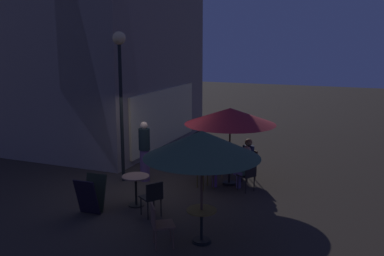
{
  "coord_description": "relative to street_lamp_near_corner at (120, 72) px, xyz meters",
  "views": [
    {
      "loc": [
        -10.39,
        -5.5,
        4.14
      ],
      "look_at": [
        0.89,
        -0.92,
        1.64
      ],
      "focal_mm": 40.72,
      "sensor_mm": 36.0,
      "label": 1
    }
  ],
  "objects": [
    {
      "name": "ground_plane",
      "position": [
        -0.3,
        -1.04,
        -3.23
      ],
      "size": [
        60.0,
        60.0,
        0.0
      ],
      "primitive_type": "plane",
      "color": "#322A21"
    },
    {
      "name": "cafe_building",
      "position": [
        2.92,
        2.87,
        1.32
      ],
      "size": [
        7.44,
        7.5,
        9.12
      ],
      "color": "gray",
      "rests_on": "ground"
    },
    {
      "name": "street_lamp_near_corner",
      "position": [
        0.0,
        0.0,
        0.0
      ],
      "size": [
        0.37,
        0.37,
        4.35
      ],
      "color": "black",
      "rests_on": "ground"
    },
    {
      "name": "menu_sandwich_board",
      "position": [
        -2.42,
        -0.55,
        -2.77
      ],
      "size": [
        0.67,
        0.58,
        0.89
      ],
      "rotation": [
        0.0,
        0.0,
        0.05
      ],
      "color": "black",
      "rests_on": "ground"
    },
    {
      "name": "cafe_table_0",
      "position": [
        -2.86,
        -3.57,
        -2.76
      ],
      "size": [
        0.62,
        0.62,
        0.72
      ],
      "color": "black",
      "rests_on": "ground"
    },
    {
      "name": "cafe_table_1",
      "position": [
        0.88,
        -3.0,
        -2.68
      ],
      "size": [
        0.74,
        0.74,
        0.75
      ],
      "color": "black",
      "rests_on": "ground"
    },
    {
      "name": "cafe_table_2",
      "position": [
        -1.59,
        -1.32,
        -2.68
      ],
      "size": [
        0.68,
        0.68,
        0.78
      ],
      "color": "black",
      "rests_on": "ground"
    },
    {
      "name": "patio_umbrella_0",
      "position": [
        -2.86,
        -3.57,
        -1.15
      ],
      "size": [
        2.36,
        2.36,
        2.37
      ],
      "color": "black",
      "rests_on": "ground"
    },
    {
      "name": "patio_umbrella_1",
      "position": [
        0.88,
        -3.0,
        -1.23
      ],
      "size": [
        2.59,
        2.59,
        2.24
      ],
      "color": "black",
      "rests_on": "ground"
    },
    {
      "name": "cafe_chair_0",
      "position": [
        -3.37,
        -2.84,
        -2.7
      ],
      "size": [
        0.61,
        0.61,
        0.88
      ],
      "rotation": [
        0.0,
        0.0,
        -0.96
      ],
      "color": "brown",
      "rests_on": "ground"
    },
    {
      "name": "cafe_chair_1",
      "position": [
        1.55,
        -3.44,
        -2.68
      ],
      "size": [
        0.54,
        0.54,
        0.89
      ],
      "rotation": [
        0.0,
        0.0,
        2.56
      ],
      "color": "brown",
      "rests_on": "ground"
    },
    {
      "name": "cafe_chair_2",
      "position": [
        1.35,
        -2.35,
        -2.65
      ],
      "size": [
        0.54,
        0.54,
        0.97
      ],
      "rotation": [
        0.0,
        0.0,
        -2.2
      ],
      "color": "brown",
      "rests_on": "ground"
    },
    {
      "name": "cafe_chair_3",
      "position": [
        0.2,
        -2.44,
        -2.66
      ],
      "size": [
        0.6,
        0.6,
        0.95
      ],
      "rotation": [
        0.0,
        0.0,
        -0.7
      ],
      "color": "#4F4016",
      "rests_on": "ground"
    },
    {
      "name": "cafe_chair_4",
      "position": [
        0.47,
        -3.68,
        -2.68
      ],
      "size": [
        0.54,
        0.54,
        0.94
      ],
      "rotation": [
        0.0,
        0.0,
        1.02
      ],
      "color": "black",
      "rests_on": "ground"
    },
    {
      "name": "cafe_chair_5",
      "position": [
        -2.08,
        -2.04,
        -2.7
      ],
      "size": [
        0.61,
        0.61,
        0.87
      ],
      "rotation": [
        0.0,
        0.0,
        0.97
      ],
      "color": "black",
      "rests_on": "ground"
    },
    {
      "name": "patron_seated_0",
      "position": [
        1.44,
        -3.37,
        -2.52
      ],
      "size": [
        0.54,
        0.49,
        1.26
      ],
      "rotation": [
        0.0,
        0.0,
        2.56
      ],
      "color": "black",
      "rests_on": "ground"
    },
    {
      "name": "patron_seated_1",
      "position": [
        0.32,
        -2.53,
        -2.55
      ],
      "size": [
        0.5,
        0.48,
        1.21
      ],
      "rotation": [
        0.0,
        0.0,
        -0.7
      ],
      "color": "#63336A",
      "rests_on": "ground"
    },
    {
      "name": "patron_seated_2",
      "position": [
        0.54,
        -3.56,
        -2.51
      ],
      "size": [
        0.51,
        0.56,
        1.27
      ],
      "rotation": [
        0.0,
        0.0,
        1.02
      ],
      "color": "#54416A",
      "rests_on": "ground"
    },
    {
      "name": "patron_standing_3",
      "position": [
        0.26,
        -0.59,
        -2.33
      ],
      "size": [
        0.33,
        0.33,
        1.78
      ],
      "rotation": [
        0.0,
        0.0,
        5.53
      ],
      "color": "#5A3E64",
      "rests_on": "ground"
    }
  ]
}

